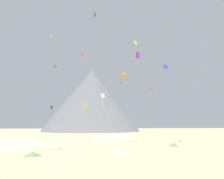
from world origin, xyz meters
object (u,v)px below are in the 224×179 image
bush_low_patch (181,141)px  kite_red_high (82,55)px  kite_teal_mid (121,83)px  kite_pink_high (51,36)px  kite_green_high (55,66)px  kite_white_mid (103,96)px  kite_indigo_high (95,16)px  kite_lime_high (135,43)px  kite_magenta_high (132,61)px  kite_orange_high (124,75)px  rock_massif (91,101)px  kite_violet_high (138,55)px  kite_gold_low (84,107)px  bush_near_left (33,154)px  kite_blue_high (165,67)px  kite_black_low (51,108)px  kite_rainbow_mid (151,88)px  bush_scatter_east (174,144)px

bush_low_patch → kite_red_high: bearing=139.5°
kite_teal_mid → kite_pink_high: bearing=-24.6°
kite_green_high → kite_white_mid: size_ratio=0.70×
kite_indigo_high → kite_lime_high: bearing=-34.5°
kite_green_high → kite_magenta_high: bearing=157.2°
kite_orange_high → rock_massif: bearing=144.0°
kite_violet_high → kite_red_high: 26.15m
kite_orange_high → kite_gold_low: bearing=-79.8°
bush_low_patch → kite_violet_high: (-9.36, 8.21, 27.73)m
kite_red_high → kite_magenta_high: size_ratio=2.69×
bush_near_left → kite_blue_high: (39.45, 40.26, 27.93)m
rock_massif → kite_orange_high: 63.37m
kite_blue_high → kite_indigo_high: 35.07m
rock_massif → kite_green_high: rock_massif is taller
bush_low_patch → kite_magenta_high: kite_magenta_high is taller
bush_low_patch → kite_indigo_high: size_ratio=0.31×
kite_violet_high → kite_indigo_high: (-14.97, -1.46, 12.70)m
kite_black_low → kite_teal_mid: size_ratio=3.15×
kite_violet_high → kite_pink_high: bearing=54.2°
kite_red_high → kite_orange_high: size_ratio=0.69×
kite_violet_high → kite_magenta_high: 33.24m
rock_massif → kite_lime_high: 74.17m
bush_near_left → kite_rainbow_mid: 61.43m
bush_low_patch → kite_violet_high: size_ratio=0.33×
kite_pink_high → kite_rainbow_mid: (41.36, 9.79, -17.09)m
kite_pink_high → kite_blue_high: kite_pink_high is taller
kite_magenta_high → kite_green_high: bearing=163.3°
rock_massif → kite_teal_mid: (14.59, -50.33, 3.65)m
kite_pink_high → kite_rainbow_mid: 45.81m
kite_black_low → kite_red_high: size_ratio=1.13×
kite_red_high → kite_lime_high: bearing=-148.6°
rock_massif → kite_violet_high: 84.35m
kite_rainbow_mid → kite_magenta_high: bearing=178.7°
bush_low_patch → kite_green_high: size_ratio=0.41×
rock_massif → kite_white_mid: rock_massif is taller
kite_pink_high → kite_red_high: size_ratio=0.30×
kite_gold_low → kite_teal_mid: kite_teal_mid is taller
bush_near_left → kite_teal_mid: kite_teal_mid is taller
bush_scatter_east → kite_teal_mid: (-2.79, 51.05, 25.23)m
bush_near_left → rock_massif: rock_massif is taller
bush_low_patch → kite_magenta_high: size_ratio=0.91×
kite_blue_high → kite_teal_mid: kite_blue_high is taller
kite_violet_high → kite_rainbow_mid: 22.39m
kite_blue_high → kite_green_high: (-45.93, 8.13, 0.91)m
kite_white_mid → kite_indigo_high: bearing=-14.3°
kite_red_high → kite_orange_high: (18.75, 4.70, -6.85)m
kite_red_high → kite_orange_high: 20.51m
kite_rainbow_mid → kite_red_high: kite_red_high is taller
kite_teal_mid → kite_white_mid: bearing=-0.6°
rock_massif → kite_white_mid: (3.87, -70.77, -6.33)m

